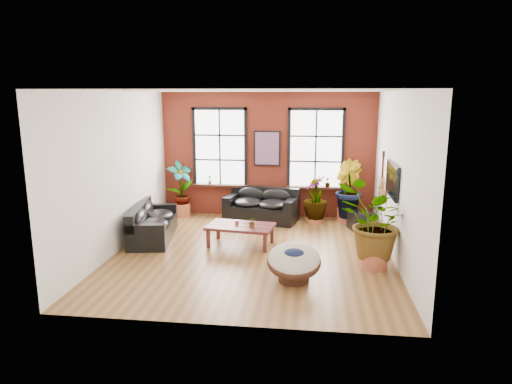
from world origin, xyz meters
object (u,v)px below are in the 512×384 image
coffee_table (241,227)px  papasan_chair (294,261)px  sofa_back (262,206)px  sofa_left (151,223)px

coffee_table → papasan_chair: bearing=-48.2°
sofa_back → coffee_table: bearing=-84.6°
coffee_table → sofa_left: bearing=-178.4°
sofa_back → sofa_left: 3.16m
sofa_left → papasan_chair: 4.16m
sofa_left → papasan_chair: sofa_left is taller
sofa_left → papasan_chair: size_ratio=2.12×
sofa_left → coffee_table: sofa_left is taller
sofa_left → papasan_chair: bearing=-130.7°
sofa_back → sofa_left: bearing=-129.7°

